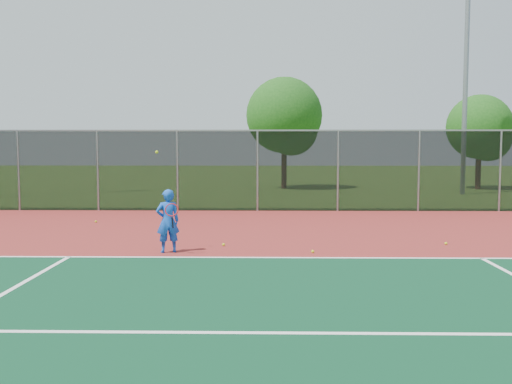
% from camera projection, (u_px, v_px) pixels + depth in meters
% --- Properties ---
extents(ground, '(120.00, 120.00, 0.00)m').
position_uv_depth(ground, '(428.00, 296.00, 9.37)').
color(ground, '#375D1A').
rests_on(ground, ground).
extents(court_apron, '(30.00, 20.00, 0.02)m').
position_uv_depth(court_apron, '(400.00, 269.00, 11.37)').
color(court_apron, maroon).
rests_on(court_apron, ground).
extents(fence_back, '(30.00, 0.06, 3.03)m').
position_uv_depth(fence_back, '(338.00, 170.00, 21.20)').
color(fence_back, black).
rests_on(fence_back, court_apron).
extents(tennis_player, '(0.62, 0.66, 2.33)m').
position_uv_depth(tennis_player, '(168.00, 221.00, 13.01)').
color(tennis_player, blue).
rests_on(tennis_player, court_apron).
extents(practice_ball_0, '(0.07, 0.07, 0.07)m').
position_uv_depth(practice_ball_0, '(446.00, 243.00, 14.05)').
color(practice_ball_0, '#C5DB19').
rests_on(practice_ball_0, court_apron).
extents(practice_ball_1, '(0.07, 0.07, 0.07)m').
position_uv_depth(practice_ball_1, '(224.00, 245.00, 13.89)').
color(practice_ball_1, '#C5DB19').
rests_on(practice_ball_1, court_apron).
extents(practice_ball_2, '(0.07, 0.07, 0.07)m').
position_uv_depth(practice_ball_2, '(96.00, 222.00, 18.08)').
color(practice_ball_2, '#C5DB19').
rests_on(practice_ball_2, court_apron).
extents(practice_ball_4, '(0.07, 0.07, 0.07)m').
position_uv_depth(practice_ball_4, '(313.00, 251.00, 12.99)').
color(practice_ball_4, '#C5DB19').
rests_on(practice_ball_4, court_apron).
extents(floodlight_n, '(0.90, 0.40, 13.16)m').
position_uv_depth(floodlight_n, '(467.00, 46.00, 28.10)').
color(floodlight_n, gray).
rests_on(floodlight_n, ground).
extents(tree_back_left, '(4.30, 4.30, 6.32)m').
position_uv_depth(tree_back_left, '(286.00, 119.00, 32.13)').
color(tree_back_left, '#341E12').
rests_on(tree_back_left, ground).
extents(tree_back_mid, '(3.61, 3.61, 5.30)m').
position_uv_depth(tree_back_mid, '(482.00, 130.00, 31.79)').
color(tree_back_mid, '#341E12').
rests_on(tree_back_mid, ground).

